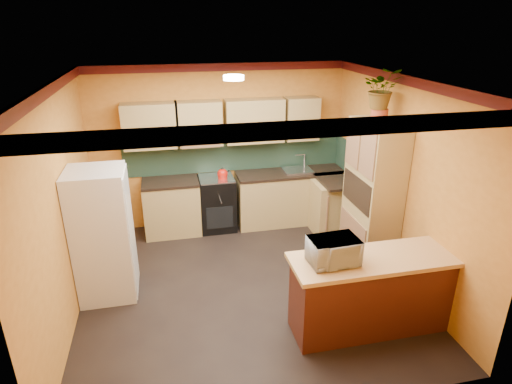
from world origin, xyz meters
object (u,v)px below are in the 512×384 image
stove (217,203)px  microwave (333,251)px  fridge (103,235)px  base_cabinets_back (253,201)px  breakfast_bar (372,295)px  pantry (372,197)px

stove → microwave: 3.11m
fridge → microwave: fridge is taller
base_cabinets_back → stove: (-0.62, -0.00, 0.02)m
stove → fridge: bearing=-136.0°
stove → fridge: fridge is taller
stove → base_cabinets_back: bearing=0.0°
fridge → microwave: (2.49, -1.35, 0.22)m
breakfast_bar → microwave: microwave is taller
pantry → stove: bearing=141.0°
fridge → breakfast_bar: size_ratio=0.94×
microwave → breakfast_bar: bearing=-3.2°
stove → pantry: bearing=-39.0°
breakfast_bar → pantry: bearing=65.7°
microwave → stove: bearing=103.2°
fridge → microwave: size_ratio=3.31×
base_cabinets_back → fridge: bearing=-145.1°
base_cabinets_back → breakfast_bar: bearing=-75.7°
fridge → breakfast_bar: bearing=-24.3°
microwave → base_cabinets_back: bearing=91.4°
stove → fridge: size_ratio=0.54×
stove → pantry: pantry is taller
base_cabinets_back → stove: size_ratio=4.01×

